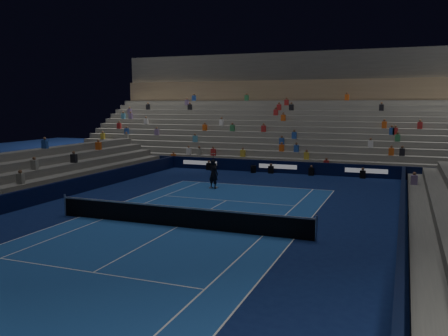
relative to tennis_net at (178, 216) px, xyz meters
name	(u,v)px	position (x,y,z in m)	size (l,w,h in m)	color
ground	(178,227)	(0.00, 0.00, -0.50)	(90.00, 90.00, 0.00)	#0C1A4C
court_surface	(178,227)	(0.00, 0.00, -0.50)	(10.97, 23.77, 0.01)	#1B4996
sponsor_barrier_far	(278,167)	(0.00, 18.50, 0.00)	(44.00, 0.25, 1.00)	black
sponsor_barrier_east	(401,238)	(9.70, 0.00, 0.00)	(0.25, 37.00, 1.00)	black
sponsor_barrier_west	(15,201)	(-9.70, 0.00, 0.00)	(0.25, 37.00, 1.00)	black
grandstand_main	(302,127)	(0.00, 27.90, 2.87)	(44.00, 15.20, 11.20)	slate
tennis_net	(178,216)	(0.00, 0.00, 0.00)	(12.90, 0.10, 1.10)	#B2B2B7
tennis_player	(213,174)	(-2.26, 9.89, 0.49)	(0.72, 0.48, 1.99)	black
broadcast_camera	(253,169)	(-1.97, 17.92, -0.20)	(0.59, 0.96, 0.58)	black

